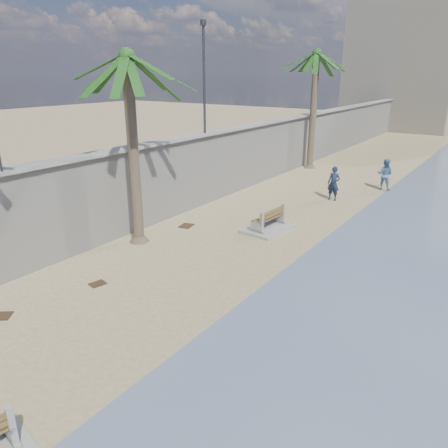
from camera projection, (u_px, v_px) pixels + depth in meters
The scene contains 13 objects.
ground_plane at pixel (80, 351), 10.74m from camera, with size 140.00×140.00×0.00m, color tan.
seawall at pixel (278, 148), 28.48m from camera, with size 0.45×70.00×3.50m, color gray.
wall_cap at pixel (279, 120), 27.88m from camera, with size 0.80×70.00×0.12m, color gray.
end_building at pixel (436, 66), 49.88m from camera, with size 18.00×12.00×14.00m, color #B7AA93.
bench_far at pixel (268, 221), 18.82m from camera, with size 1.74×2.39×0.95m.
palm_mid at pixel (127, 59), 15.38m from camera, with size 5.00×5.00×7.92m.
palm_back at pixel (317, 55), 28.62m from camera, with size 5.00×5.00×8.53m.
streetlight at pixel (204, 68), 20.59m from camera, with size 0.28×0.28×5.12m.
person_a at pixel (334, 181), 22.98m from camera, with size 0.75×0.51×2.08m, color #151F3A.
person_b at pixel (385, 173), 25.02m from camera, with size 0.97×0.75×2.01m, color #476693.
debris_b at pixel (1, 316), 12.26m from camera, with size 0.57×0.46×0.03m, color #382616.
debris_c at pixel (186, 226), 19.40m from camera, with size 0.64×0.51×0.03m, color #382616.
debris_d at pixel (98, 284), 14.12m from camera, with size 0.50×0.40×0.03m, color #382616.
Camera 1 is at (8.10, -5.46, 6.52)m, focal length 35.00 mm.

